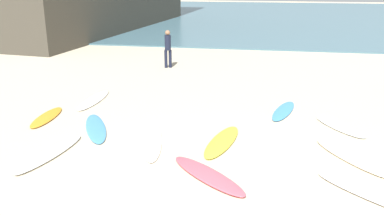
% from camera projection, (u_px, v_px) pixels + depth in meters
% --- Properties ---
extents(ground_plane, '(120.00, 120.00, 0.00)m').
position_uv_depth(ground_plane, '(204.00, 181.00, 8.65)').
color(ground_plane, beige).
extents(ocean_water, '(120.00, 40.00, 0.08)m').
position_uv_depth(ocean_water, '(255.00, 16.00, 42.09)').
color(ocean_water, slate).
rests_on(ocean_water, ground_plane).
extents(surfboard_0, '(1.49, 1.93, 0.07)m').
position_uv_depth(surfboard_0, '(340.00, 126.00, 11.62)').
color(surfboard_0, white).
rests_on(surfboard_0, ground_plane).
extents(surfboard_1, '(0.87, 2.47, 0.09)m').
position_uv_depth(surfboard_1, '(50.00, 153.00, 9.88)').
color(surfboard_1, silver).
rests_on(surfboard_1, ground_plane).
extents(surfboard_2, '(1.56, 2.38, 0.08)m').
position_uv_depth(surfboard_2, '(96.00, 128.00, 11.50)').
color(surfboard_2, '#4F9BE0').
rests_on(surfboard_2, ground_plane).
extents(surfboard_3, '(0.66, 1.95, 0.08)m').
position_uv_depth(surfboard_3, '(47.00, 117.00, 12.36)').
color(surfboard_3, orange).
rests_on(surfboard_3, ground_plane).
extents(surfboard_4, '(1.11, 2.61, 0.07)m').
position_uv_depth(surfboard_4, '(152.00, 141.00, 10.60)').
color(surfboard_4, white).
rests_on(surfboard_4, ground_plane).
extents(surfboard_5, '(2.04, 1.97, 0.09)m').
position_uv_depth(surfboard_5, '(208.00, 175.00, 8.80)').
color(surfboard_5, '#E45160').
rests_on(surfboard_5, ground_plane).
extents(surfboard_6, '(1.76, 2.28, 0.07)m').
position_uv_depth(surfboard_6, '(352.00, 157.00, 9.67)').
color(surfboard_6, '#F6DFBF').
rests_on(surfboard_6, ground_plane).
extents(surfboard_7, '(1.00, 2.36, 0.08)m').
position_uv_depth(surfboard_7, '(222.00, 141.00, 10.56)').
color(surfboard_7, yellow).
rests_on(surfboard_7, ground_plane).
extents(surfboard_8, '(2.32, 2.06, 0.09)m').
position_uv_depth(surfboard_8, '(377.00, 196.00, 7.96)').
color(surfboard_8, white).
rests_on(surfboard_8, ground_plane).
extents(surfboard_9, '(0.59, 2.45, 0.06)m').
position_uv_depth(surfboard_9, '(94.00, 100.00, 14.09)').
color(surfboard_9, silver).
rests_on(surfboard_9, ground_plane).
extents(surfboard_10, '(1.02, 2.20, 0.07)m').
position_uv_depth(surfboard_10, '(284.00, 111.00, 12.95)').
color(surfboard_10, '#4596DE').
rests_on(surfboard_10, ground_plane).
extents(beachgoer_near, '(0.36, 0.36, 1.72)m').
position_uv_depth(beachgoer_near, '(168.00, 47.00, 18.73)').
color(beachgoer_near, '#191E33').
rests_on(beachgoer_near, ground_plane).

